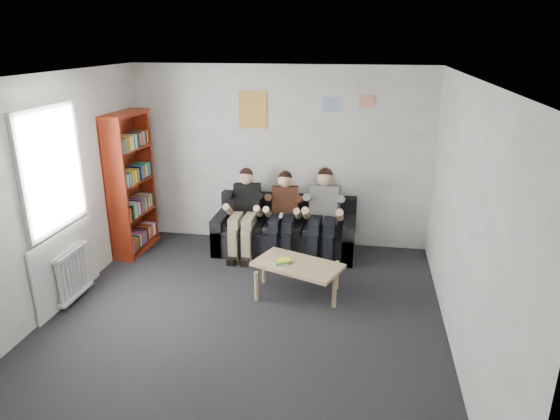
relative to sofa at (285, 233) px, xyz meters
name	(u,v)px	position (x,y,z in m)	size (l,w,h in m)	color
room_shell	(239,211)	(-0.15, -2.11, 1.06)	(5.00, 5.00, 5.00)	black
sofa	(285,233)	(0.00, 0.00, 0.00)	(2.07, 0.84, 0.80)	black
bookshelf	(132,184)	(-2.22, -0.34, 0.75)	(0.31, 0.93, 2.07)	maroon
coffee_table	(298,267)	(0.37, -1.32, 0.08)	(1.05, 0.58, 0.42)	tan
game_cases	(282,262)	(0.17, -1.34, 0.16)	(0.21, 0.18, 0.04)	silver
person_left	(244,213)	(-0.58, -0.19, 0.34)	(0.39, 0.83, 1.27)	black
person_middle	(283,216)	(0.00, -0.19, 0.33)	(0.38, 0.81, 1.25)	#472517
person_right	(323,217)	(0.58, -0.20, 0.36)	(0.41, 0.89, 1.32)	silver
radiator	(73,274)	(-2.30, -1.91, 0.06)	(0.10, 0.64, 0.60)	white
window	(59,221)	(-2.37, -1.91, 0.74)	(0.05, 1.30, 2.36)	white
poster_large	(253,110)	(-0.55, 0.38, 1.76)	(0.42, 0.01, 0.55)	#E4DA50
poster_blue	(331,104)	(0.60, 0.38, 1.86)	(0.25, 0.01, 0.20)	#3874C0
poster_pink	(367,102)	(1.10, 0.38, 1.91)	(0.22, 0.01, 0.18)	#D8439C
poster_sign	(213,95)	(-1.15, 0.38, 1.96)	(0.20, 0.01, 0.14)	silver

